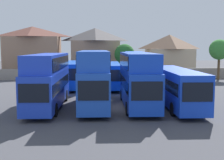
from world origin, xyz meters
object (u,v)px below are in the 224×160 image
at_px(bus_5, 75,73).
at_px(house_terrace_left, 33,51).
at_px(bus_6, 110,74).
at_px(bus_1, 48,78).
at_px(house_terrace_centre, 95,51).
at_px(bus_3, 138,77).
at_px(bus_2, 94,76).
at_px(bus_7, 135,67).
at_px(tree_left_of_lot, 219,50).
at_px(bus_4, 176,85).
at_px(tree_behind_wall, 124,54).
at_px(house_terrace_right, 169,54).

relative_size(bus_5, house_terrace_left, 0.97).
height_order(bus_6, house_terrace_left, house_terrace_left).
height_order(bus_1, house_terrace_centre, house_terrace_centre).
relative_size(bus_3, house_terrace_left, 1.02).
height_order(bus_3, house_terrace_left, house_terrace_left).
bearing_deg(bus_5, bus_2, 10.50).
height_order(bus_5, bus_6, bus_5).
distance_m(bus_3, bus_7, 13.44).
bearing_deg(tree_left_of_lot, bus_7, -153.41).
xyz_separation_m(bus_4, bus_7, (-1.62, 13.55, 0.73)).
bearing_deg(tree_behind_wall, bus_3, -93.96).
xyz_separation_m(bus_2, house_terrace_left, (-11.26, 31.29, 1.86)).
distance_m(house_terrace_right, tree_left_of_lot, 13.21).
height_order(bus_6, bus_7, bus_7).
xyz_separation_m(bus_7, house_terrace_left, (-17.03, 17.96, 2.03)).
xyz_separation_m(bus_1, bus_6, (6.34, 12.40, -0.83)).
distance_m(bus_5, bus_6, 4.67).
bearing_deg(bus_7, bus_1, -32.19).
bearing_deg(house_terrace_right, tree_left_of_lot, -67.58).
height_order(bus_2, bus_3, bus_2).
relative_size(bus_1, bus_6, 1.02).
distance_m(house_terrace_left, house_terrace_right, 27.16).
height_order(bus_4, house_terrace_left, house_terrace_left).
relative_size(bus_1, house_terrace_right, 1.20).
xyz_separation_m(bus_5, bus_6, (4.66, -0.29, -0.08)).
bearing_deg(house_terrace_centre, bus_2, -91.19).
bearing_deg(bus_5, bus_4, 36.78).
bearing_deg(house_terrace_centre, bus_1, -98.57).
xyz_separation_m(house_terrace_right, tree_behind_wall, (-10.14, -7.68, 0.04)).
distance_m(bus_4, bus_6, 13.76).
distance_m(bus_3, house_terrace_centre, 31.72).
bearing_deg(bus_3, bus_2, -87.54).
distance_m(bus_6, bus_7, 3.68).
xyz_separation_m(house_terrace_centre, tree_left_of_lot, (20.21, -10.64, 0.31)).
height_order(bus_2, house_terrace_centre, house_terrace_centre).
distance_m(bus_7, house_terrace_right, 22.19).
relative_size(bus_1, house_terrace_left, 1.04).
xyz_separation_m(bus_4, house_terrace_right, (8.45, 33.29, 2.09)).
relative_size(bus_2, bus_5, 1.02).
distance_m(bus_2, tree_behind_wall, 26.04).
height_order(bus_6, tree_behind_wall, tree_behind_wall).
distance_m(bus_3, house_terrace_right, 35.14).
relative_size(bus_3, bus_6, 1.00).
xyz_separation_m(bus_3, tree_left_of_lot, (16.92, 20.86, 2.17)).
bearing_deg(bus_2, bus_6, 171.13).
relative_size(bus_5, bus_6, 0.96).
bearing_deg(bus_6, tree_left_of_lot, 117.18).
distance_m(bus_2, bus_4, 7.45).
xyz_separation_m(bus_3, tree_behind_wall, (1.76, 25.36, 1.32)).
bearing_deg(bus_1, house_terrace_right, 151.19).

